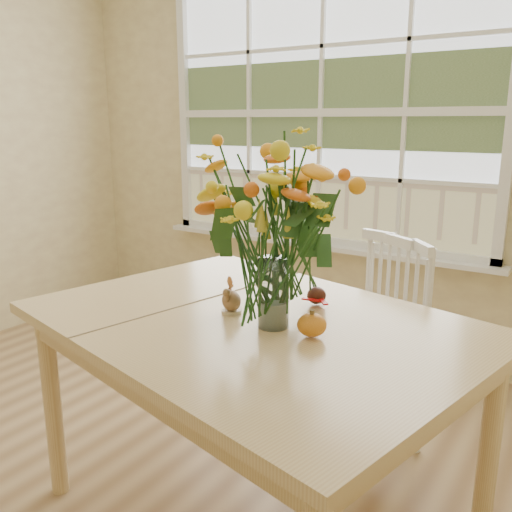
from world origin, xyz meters
The scene contains 8 objects.
wall_back centered at (0.00, 2.25, 1.35)m, with size 4.00×0.02×2.70m, color #CBB582.
window centered at (0.00, 2.21, 1.53)m, with size 2.42×0.12×1.74m.
dining_table centered at (0.62, 0.49, 0.73)m, with size 1.74×1.41×0.83m.
windsor_chair centered at (0.80, 1.26, 0.54)m, with size 0.60×0.60×0.97m.
flower_vase centered at (0.72, 0.46, 1.18)m, with size 0.49×0.49×0.59m.
pumpkin centered at (0.88, 0.45, 0.86)m, with size 0.09×0.09×0.07m, color #C76717.
turkey_figurine centered at (0.53, 0.49, 0.87)m, with size 0.11×0.11×0.11m.
dark_gourd centered at (0.74, 0.74, 0.86)m, with size 0.13×0.11×0.06m.
Camera 1 is at (1.62, -1.00, 1.50)m, focal length 38.00 mm.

